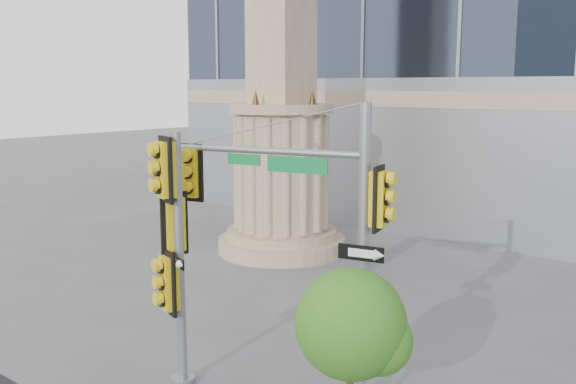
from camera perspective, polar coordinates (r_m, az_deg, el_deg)
The scene contains 4 objects.
monument at distance 21.73m, azimuth -0.59°, elevation 8.93°, with size 4.40×4.40×16.60m.
main_signal_pole at distance 11.52m, azimuth 2.13°, elevation -2.28°, with size 4.16×1.33×5.44m.
secondary_signal_pole at distance 12.22m, azimuth -10.23°, elevation -4.17°, with size 0.84×0.79×4.88m.
street_tree at distance 10.49m, azimuth 5.80°, elevation -12.00°, with size 1.84×1.79×2.86m.
Camera 1 is at (7.83, -7.76, 5.71)m, focal length 40.00 mm.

